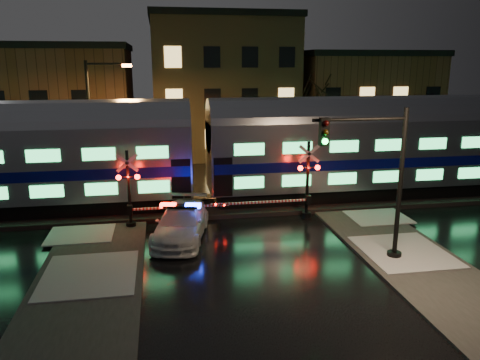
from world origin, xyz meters
name	(u,v)px	position (x,y,z in m)	size (l,w,h in m)	color
ground	(243,239)	(0.00, 0.00, 0.00)	(120.00, 120.00, 0.00)	black
ballast	(227,205)	(0.00, 5.00, 0.12)	(90.00, 4.20, 0.24)	black
sidewalk_left	(77,317)	(-6.50, -6.00, 0.06)	(4.00, 20.00, 0.12)	#2D2D2D
sidewalk_right	(445,285)	(6.50, -6.00, 0.06)	(4.00, 20.00, 0.12)	#2D2D2D
building_left	(47,105)	(-13.00, 22.00, 4.50)	(14.00, 10.00, 9.00)	#522C20
building_mid	(221,88)	(2.00, 22.50, 5.75)	(12.00, 11.00, 11.50)	brown
building_right	(357,103)	(15.00, 22.00, 4.25)	(12.00, 10.00, 8.50)	#522C20
train	(199,149)	(-1.53, 5.00, 3.38)	(51.00, 3.12, 5.92)	black
police_car	(181,223)	(-2.82, 0.50, 0.78)	(3.25, 5.65, 1.71)	silver
crossing_signal_right	(301,188)	(3.49, 2.31, 1.69)	(5.78, 0.66, 4.09)	black
crossing_signal_left	(137,197)	(-4.87, 2.30, 1.62)	(5.54, 0.65, 3.92)	black
traffic_light	(378,183)	(4.86, -3.41, 3.36)	(4.09, 0.72, 6.33)	black
streetlight	(95,119)	(-7.44, 9.00, 4.69)	(2.72, 0.28, 8.13)	black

